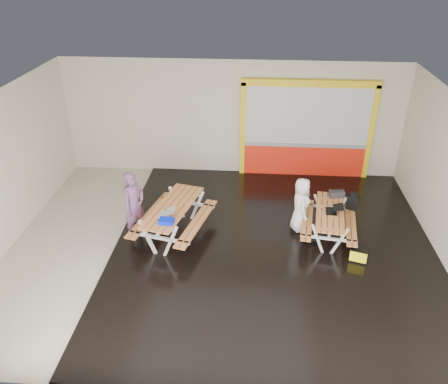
# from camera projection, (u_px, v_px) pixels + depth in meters

# --- Properties ---
(room) EXTENTS (10.02, 8.02, 3.52)m
(room) POSITION_uv_depth(u_px,v_px,m) (221.00, 182.00, 9.75)
(room) COLOR beige
(room) RESTS_ON ground
(deck) EXTENTS (7.50, 7.98, 0.05)m
(deck) POSITION_uv_depth(u_px,v_px,m) (274.00, 249.00, 10.51)
(deck) COLOR black
(deck) RESTS_ON room
(kiosk) EXTENTS (3.88, 0.16, 3.00)m
(kiosk) POSITION_uv_depth(u_px,v_px,m) (306.00, 132.00, 13.17)
(kiosk) COLOR red
(kiosk) RESTS_ON room
(picnic_table_left) EXTENTS (1.95, 2.47, 0.87)m
(picnic_table_left) POSITION_uv_depth(u_px,v_px,m) (173.00, 213.00, 10.67)
(picnic_table_left) COLOR #DB8140
(picnic_table_left) RESTS_ON deck
(picnic_table_right) EXTENTS (1.50, 2.01, 0.75)m
(picnic_table_right) POSITION_uv_depth(u_px,v_px,m) (329.00, 217.00, 10.68)
(picnic_table_right) COLOR #DB8140
(picnic_table_right) RESTS_ON deck
(person_left) EXTENTS (0.66, 0.75, 1.72)m
(person_left) POSITION_uv_depth(u_px,v_px,m) (134.00, 205.00, 10.52)
(person_left) COLOR #674265
(person_left) RESTS_ON deck
(person_right) EXTENTS (0.51, 0.72, 1.38)m
(person_right) POSITION_uv_depth(u_px,v_px,m) (301.00, 205.00, 10.80)
(person_right) COLOR white
(person_right) RESTS_ON deck
(laptop_left) EXTENTS (0.43, 0.40, 0.17)m
(laptop_left) POSITION_uv_depth(u_px,v_px,m) (166.00, 213.00, 10.18)
(laptop_left) COLOR silver
(laptop_left) RESTS_ON picnic_table_left
(laptop_right) EXTENTS (0.43, 0.39, 0.17)m
(laptop_right) POSITION_uv_depth(u_px,v_px,m) (334.00, 210.00, 10.55)
(laptop_right) COLOR black
(laptop_right) RESTS_ON picnic_table_right
(blue_pouch) EXTENTS (0.34, 0.25, 0.10)m
(blue_pouch) POSITION_uv_depth(u_px,v_px,m) (166.00, 221.00, 9.91)
(blue_pouch) COLOR #031DE5
(blue_pouch) RESTS_ON picnic_table_left
(toolbox) EXTENTS (0.39, 0.24, 0.21)m
(toolbox) POSITION_uv_depth(u_px,v_px,m) (337.00, 194.00, 11.17)
(toolbox) COLOR black
(toolbox) RESTS_ON picnic_table_right
(backpack) EXTENTS (0.34, 0.28, 0.48)m
(backpack) POSITION_uv_depth(u_px,v_px,m) (353.00, 202.00, 11.13)
(backpack) COLOR black
(backpack) RESTS_ON picnic_table_right
(dark_case) EXTENTS (0.37, 0.28, 0.13)m
(dark_case) POSITION_uv_depth(u_px,v_px,m) (310.00, 236.00, 10.80)
(dark_case) COLOR black
(dark_case) RESTS_ON deck
(fluke_bag) EXTENTS (0.45, 0.36, 0.34)m
(fluke_bag) POSITION_uv_depth(u_px,v_px,m) (359.00, 255.00, 9.99)
(fluke_bag) COLOR black
(fluke_bag) RESTS_ON deck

